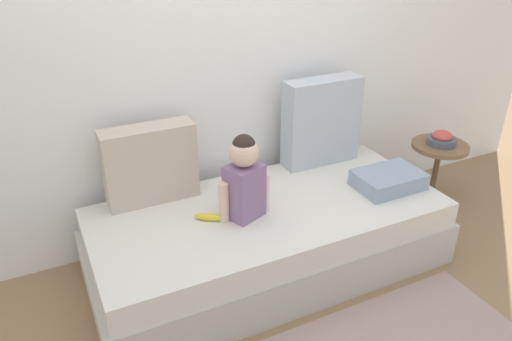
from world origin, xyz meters
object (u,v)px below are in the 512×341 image
object	(u,v)px
couch	(269,237)
toddler	(244,177)
folded_blanket	(388,180)
throw_pillow_left	(150,164)
side_table	(438,158)
throw_pillow_right	(321,122)
banana	(209,217)
fruit_bowl	(442,139)

from	to	relation	value
couch	toddler	size ratio (longest dim) A/B	4.27
couch	folded_blanket	size ratio (longest dim) A/B	5.20
throw_pillow_left	side_table	bearing A→B (deg)	-7.03
throw_pillow_right	banana	world-z (taller)	throw_pillow_right
fruit_bowl	throw_pillow_left	bearing A→B (deg)	172.97
throw_pillow_left	throw_pillow_right	xyz separation A→B (m)	(1.14, 0.00, 0.06)
fruit_bowl	throw_pillow_right	bearing A→B (deg)	163.86
couch	toddler	world-z (taller)	toddler
couch	banana	distance (m)	0.43
banana	fruit_bowl	distance (m)	1.79
side_table	toddler	bearing A→B (deg)	-174.54
folded_blanket	throw_pillow_left	bearing A→B (deg)	159.84
side_table	folded_blanket	bearing A→B (deg)	-159.84
folded_blanket	fruit_bowl	world-z (taller)	fruit_bowl
throw_pillow_left	throw_pillow_right	world-z (taller)	throw_pillow_right
banana	throw_pillow_right	bearing A→B (deg)	20.93
toddler	fruit_bowl	size ratio (longest dim) A/B	2.45
throw_pillow_right	banana	size ratio (longest dim) A/B	3.38
folded_blanket	fruit_bowl	bearing A→B (deg)	20.16
side_table	throw_pillow_right	bearing A→B (deg)	163.86
throw_pillow_right	folded_blanket	bearing A→B (deg)	-68.99
toddler	banana	distance (m)	0.30
side_table	throw_pillow_left	bearing A→B (deg)	172.97
banana	side_table	distance (m)	1.79
fruit_bowl	toddler	bearing A→B (deg)	-174.54
couch	banana	xyz separation A→B (m)	(-0.36, 0.01, 0.24)
side_table	fruit_bowl	bearing A→B (deg)	-90.00
throw_pillow_left	toddler	world-z (taller)	toddler
folded_blanket	side_table	world-z (taller)	folded_blanket
couch	throw_pillow_right	xyz separation A→B (m)	(0.57, 0.37, 0.50)
throw_pillow_left	banana	distance (m)	0.46
side_table	banana	bearing A→B (deg)	-176.44
throw_pillow_left	banana	xyz separation A→B (m)	(0.21, -0.36, -0.21)
couch	banana	world-z (taller)	banana
banana	side_table	world-z (taller)	side_table
folded_blanket	fruit_bowl	size ratio (longest dim) A/B	2.02
throw_pillow_left	throw_pillow_right	bearing A→B (deg)	0.00
couch	fruit_bowl	size ratio (longest dim) A/B	10.47
couch	throw_pillow_right	bearing A→B (deg)	32.99
couch	throw_pillow_left	xyz separation A→B (m)	(-0.57, 0.37, 0.44)
couch	fruit_bowl	bearing A→B (deg)	5.03
couch	folded_blanket	distance (m)	0.81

